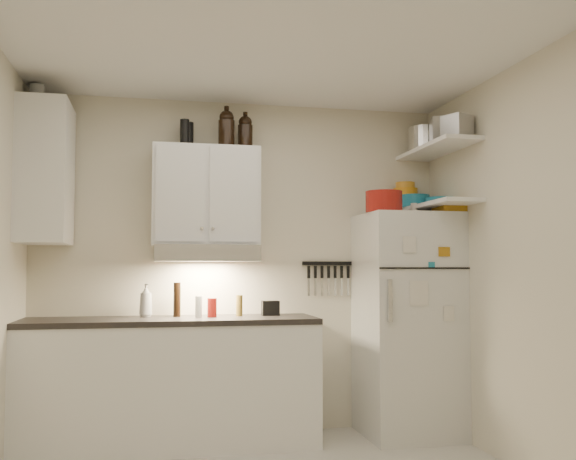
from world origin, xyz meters
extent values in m
cube|color=white|center=(0.00, 0.00, 2.61)|extent=(3.20, 3.00, 0.02)
cube|color=beige|center=(0.00, 1.51, 1.30)|extent=(3.20, 0.02, 2.60)
cube|color=beige|center=(1.61, 0.00, 1.30)|extent=(0.02, 3.00, 2.60)
cube|color=white|center=(-0.55, 1.20, 0.44)|extent=(2.10, 0.60, 0.88)
cube|color=#272321|center=(-0.55, 1.20, 0.90)|extent=(2.10, 0.62, 0.04)
cube|color=white|center=(-0.30, 1.33, 1.83)|extent=(0.80, 0.33, 0.75)
cube|color=white|center=(-1.44, 1.20, 1.95)|extent=(0.33, 0.55, 1.00)
cube|color=silver|center=(-0.30, 1.27, 1.39)|extent=(0.76, 0.46, 0.12)
cube|color=silver|center=(1.25, 1.16, 0.85)|extent=(0.70, 0.68, 1.70)
cube|color=white|center=(1.45, 1.02, 2.20)|extent=(0.30, 0.95, 0.03)
cube|color=white|center=(1.45, 1.02, 1.76)|extent=(0.30, 0.95, 0.03)
cube|color=black|center=(0.70, 1.49, 1.32)|extent=(0.42, 0.02, 0.03)
cylinder|color=maroon|center=(1.02, 1.04, 1.78)|extent=(0.32, 0.32, 0.16)
cube|color=#B07616|center=(1.53, 0.97, 1.74)|extent=(0.23, 0.27, 0.09)
cylinder|color=silver|center=(1.30, 1.12, 1.74)|extent=(0.06, 0.06, 0.09)
cylinder|color=silver|center=(1.49, 1.30, 2.32)|extent=(0.37, 0.37, 0.21)
cube|color=#AAAAAD|center=(1.52, 1.01, 2.33)|extent=(0.27, 0.26, 0.22)
cube|color=#AAAAAD|center=(1.47, 0.71, 2.30)|extent=(0.23, 0.23, 0.17)
cylinder|color=teal|center=(1.40, 1.35, 1.83)|extent=(0.25, 0.25, 0.10)
cylinder|color=orange|center=(1.35, 1.41, 1.91)|extent=(0.20, 0.20, 0.06)
cylinder|color=orange|center=(1.35, 1.41, 1.96)|extent=(0.16, 0.16, 0.05)
cylinder|color=teal|center=(1.51, 1.10, 1.80)|extent=(0.25, 0.25, 0.06)
cylinder|color=black|center=(-0.43, 1.41, 2.30)|extent=(0.09, 0.09, 0.21)
cylinder|color=black|center=(-0.46, 1.30, 2.30)|extent=(0.09, 0.09, 0.20)
cylinder|color=silver|center=(-1.51, 1.24, 2.52)|extent=(0.12, 0.12, 0.14)
imported|color=white|center=(-0.73, 1.34, 1.06)|extent=(0.14, 0.14, 0.27)
cylinder|color=brown|center=(-0.05, 1.28, 1.00)|extent=(0.06, 0.06, 0.16)
cylinder|color=#5C681A|center=(-0.50, 1.36, 1.03)|extent=(0.05, 0.05, 0.23)
cylinder|color=black|center=(-0.51, 1.29, 1.05)|extent=(0.06, 0.06, 0.25)
cylinder|color=silver|center=(-0.35, 1.20, 1.00)|extent=(0.06, 0.06, 0.16)
cylinder|color=maroon|center=(-0.26, 1.21, 0.99)|extent=(0.08, 0.08, 0.14)
cube|color=black|center=(0.20, 1.30, 0.98)|extent=(0.13, 0.09, 0.11)
camera|label=1|loc=(-0.67, -3.54, 1.27)|focal=40.00mm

